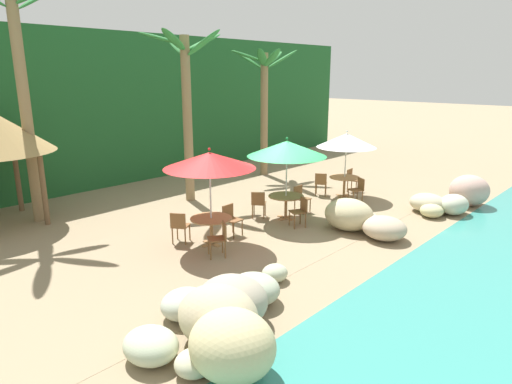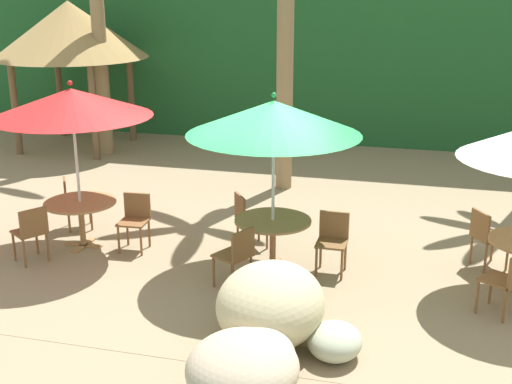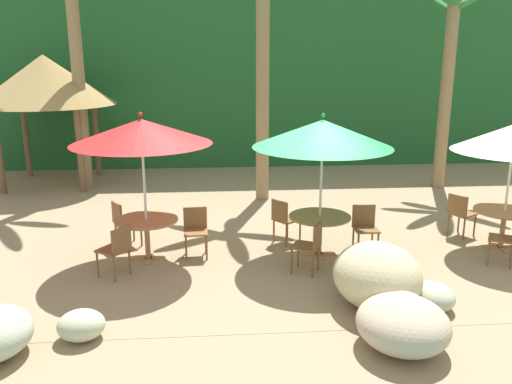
{
  "view_description": "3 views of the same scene",
  "coord_description": "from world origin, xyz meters",
  "px_view_note": "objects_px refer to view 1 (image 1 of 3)",
  "views": [
    {
      "loc": [
        -10.11,
        -8.36,
        4.41
      ],
      "look_at": [
        -0.63,
        0.45,
        0.98
      ],
      "focal_mm": 31.48,
      "sensor_mm": 36.0,
      "label": 1
    },
    {
      "loc": [
        2.33,
        -8.62,
        4.02
      ],
      "look_at": [
        0.15,
        -0.14,
        1.21
      ],
      "focal_mm": 46.89,
      "sensor_mm": 36.0,
      "label": 2
    },
    {
      "loc": [
        -1.5,
        -8.67,
        3.52
      ],
      "look_at": [
        -0.76,
        0.59,
        1.07
      ],
      "focal_mm": 36.67,
      "sensor_mm": 36.0,
      "label": 3
    }
  ],
  "objects_px": {
    "chair_green_inland": "(258,202)",
    "chair_white_seaward": "(352,178)",
    "chair_red_seaward": "(231,218)",
    "umbrella_green": "(287,149)",
    "palm_tree_second": "(186,93)",
    "umbrella_red": "(210,160)",
    "chair_white_inland": "(321,182)",
    "chair_red_inland": "(180,225)",
    "dining_table_white": "(344,180)",
    "palm_tree_nearest": "(19,62)",
    "umbrella_white": "(347,140)",
    "chair_white_left": "(358,188)",
    "dining_table_green": "(286,199)",
    "chair_green_seaward": "(300,197)",
    "palm_tree_third": "(264,90)",
    "dining_table_red": "(211,222)",
    "chair_green_left": "(300,210)",
    "chair_red_left": "(220,237)"
  },
  "relations": [
    {
      "from": "dining_table_white",
      "to": "palm_tree_nearest",
      "type": "bearing_deg",
      "value": 148.46
    },
    {
      "from": "chair_white_seaward",
      "to": "palm_tree_second",
      "type": "relative_size",
      "value": 0.15
    },
    {
      "from": "chair_white_inland",
      "to": "chair_red_inland",
      "type": "bearing_deg",
      "value": -179.7
    },
    {
      "from": "umbrella_red",
      "to": "dining_table_red",
      "type": "xyz_separation_m",
      "value": [
        0.0,
        0.0,
        -1.66
      ]
    },
    {
      "from": "palm_tree_third",
      "to": "dining_table_white",
      "type": "bearing_deg",
      "value": -99.43
    },
    {
      "from": "umbrella_green",
      "to": "chair_green_left",
      "type": "height_order",
      "value": "umbrella_green"
    },
    {
      "from": "chair_white_inland",
      "to": "chair_green_inland",
      "type": "bearing_deg",
      "value": -178.24
    },
    {
      "from": "chair_green_seaward",
      "to": "palm_tree_second",
      "type": "relative_size",
      "value": 0.15
    },
    {
      "from": "palm_tree_second",
      "to": "chair_red_inland",
      "type": "bearing_deg",
      "value": -132.53
    },
    {
      "from": "dining_table_green",
      "to": "chair_white_inland",
      "type": "height_order",
      "value": "chair_white_inland"
    },
    {
      "from": "umbrella_red",
      "to": "chair_green_inland",
      "type": "xyz_separation_m",
      "value": [
        2.49,
        0.6,
        -1.76
      ]
    },
    {
      "from": "chair_red_seaward",
      "to": "dining_table_green",
      "type": "bearing_deg",
      "value": -4.62
    },
    {
      "from": "chair_white_inland",
      "to": "chair_white_left",
      "type": "relative_size",
      "value": 1.0
    },
    {
      "from": "chair_green_inland",
      "to": "chair_white_seaward",
      "type": "height_order",
      "value": "same"
    },
    {
      "from": "chair_green_left",
      "to": "palm_tree_third",
      "type": "relative_size",
      "value": 0.16
    },
    {
      "from": "dining_table_green",
      "to": "chair_white_inland",
      "type": "distance_m",
      "value": 3.05
    },
    {
      "from": "palm_tree_second",
      "to": "palm_tree_third",
      "type": "relative_size",
      "value": 1.07
    },
    {
      "from": "chair_green_seaward",
      "to": "chair_white_left",
      "type": "distance_m",
      "value": 2.4
    },
    {
      "from": "chair_white_seaward",
      "to": "chair_green_left",
      "type": "bearing_deg",
      "value": -167.18
    },
    {
      "from": "chair_red_seaward",
      "to": "umbrella_green",
      "type": "distance_m",
      "value": 2.79
    },
    {
      "from": "chair_red_seaward",
      "to": "umbrella_green",
      "type": "bearing_deg",
      "value": -4.62
    },
    {
      "from": "dining_table_green",
      "to": "chair_green_left",
      "type": "xyz_separation_m",
      "value": [
        -0.3,
        -0.8,
        -0.1
      ]
    },
    {
      "from": "chair_white_seaward",
      "to": "chair_white_left",
      "type": "height_order",
      "value": "same"
    },
    {
      "from": "chair_red_left",
      "to": "chair_green_inland",
      "type": "bearing_deg",
      "value": 25.35
    },
    {
      "from": "chair_white_left",
      "to": "palm_tree_third",
      "type": "bearing_deg",
      "value": 78.28
    },
    {
      "from": "umbrella_red",
      "to": "palm_tree_second",
      "type": "bearing_deg",
      "value": 58.26
    },
    {
      "from": "dining_table_red",
      "to": "chair_white_inland",
      "type": "distance_m",
      "value": 6.06
    },
    {
      "from": "palm_tree_nearest",
      "to": "dining_table_green",
      "type": "bearing_deg",
      "value": -45.67
    },
    {
      "from": "chair_white_inland",
      "to": "palm_tree_third",
      "type": "height_order",
      "value": "palm_tree_third"
    },
    {
      "from": "chair_red_left",
      "to": "dining_table_green",
      "type": "height_order",
      "value": "chair_red_left"
    },
    {
      "from": "dining_table_red",
      "to": "chair_green_inland",
      "type": "distance_m",
      "value": 2.57
    },
    {
      "from": "dining_table_white",
      "to": "chair_white_seaward",
      "type": "bearing_deg",
      "value": 12.33
    },
    {
      "from": "palm_tree_nearest",
      "to": "palm_tree_third",
      "type": "bearing_deg",
      "value": -4.34
    },
    {
      "from": "chair_white_inland",
      "to": "palm_tree_third",
      "type": "xyz_separation_m",
      "value": [
        1.29,
        4.0,
        3.21
      ]
    },
    {
      "from": "umbrella_green",
      "to": "umbrella_white",
      "type": "relative_size",
      "value": 1.05
    },
    {
      "from": "chair_red_inland",
      "to": "umbrella_red",
      "type": "bearing_deg",
      "value": -52.3
    },
    {
      "from": "chair_green_inland",
      "to": "chair_green_left",
      "type": "distance_m",
      "value": 1.47
    },
    {
      "from": "chair_white_inland",
      "to": "palm_tree_third",
      "type": "bearing_deg",
      "value": 72.13
    },
    {
      "from": "chair_green_seaward",
      "to": "chair_white_left",
      "type": "xyz_separation_m",
      "value": [
        2.26,
        -0.79,
        0.0
      ]
    },
    {
      "from": "umbrella_red",
      "to": "chair_green_seaward",
      "type": "xyz_separation_m",
      "value": [
        3.91,
        0.04,
        -1.76
      ]
    },
    {
      "from": "dining_table_green",
      "to": "chair_white_inland",
      "type": "xyz_separation_m",
      "value": [
        2.96,
        0.75,
        -0.1
      ]
    },
    {
      "from": "dining_table_green",
      "to": "palm_tree_third",
      "type": "relative_size",
      "value": 0.2
    },
    {
      "from": "dining_table_green",
      "to": "chair_white_left",
      "type": "distance_m",
      "value": 3.19
    },
    {
      "from": "chair_green_inland",
      "to": "palm_tree_third",
      "type": "distance_m",
      "value": 7.09
    },
    {
      "from": "umbrella_green",
      "to": "umbrella_white",
      "type": "bearing_deg",
      "value": 1.09
    },
    {
      "from": "palm_tree_third",
      "to": "chair_red_left",
      "type": "bearing_deg",
      "value": -144.57
    },
    {
      "from": "dining_table_green",
      "to": "palm_tree_second",
      "type": "relative_size",
      "value": 0.19
    },
    {
      "from": "umbrella_green",
      "to": "chair_green_seaward",
      "type": "height_order",
      "value": "umbrella_green"
    },
    {
      "from": "dining_table_red",
      "to": "chair_white_seaward",
      "type": "bearing_deg",
      "value": 1.62
    },
    {
      "from": "dining_table_red",
      "to": "chair_red_seaward",
      "type": "bearing_deg",
      "value": 9.27
    }
  ]
}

